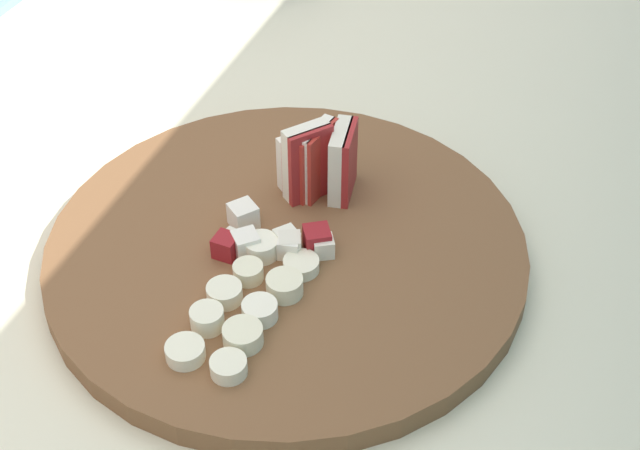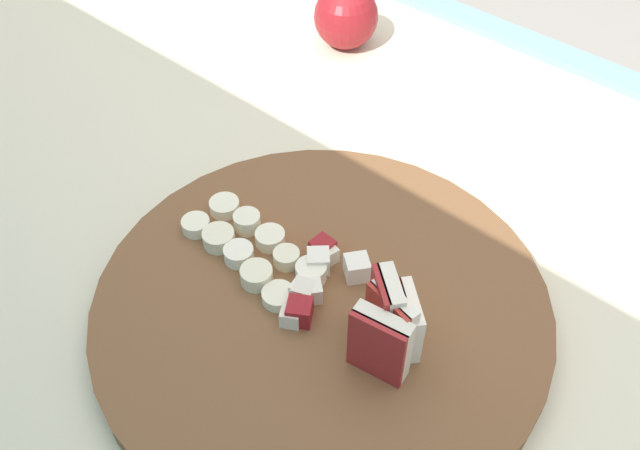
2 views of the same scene
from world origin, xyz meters
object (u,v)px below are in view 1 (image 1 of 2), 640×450
(cutting_board, at_px, (287,250))
(apple_wedge_fan, at_px, (319,162))
(apple_dice_pile, at_px, (271,239))
(banana_slice_rows, at_px, (246,303))

(cutting_board, distance_m, apple_wedge_fan, 0.08)
(apple_dice_pile, relative_size, banana_slice_rows, 0.68)
(apple_wedge_fan, height_order, banana_slice_rows, apple_wedge_fan)
(cutting_board, xyz_separation_m, banana_slice_rows, (0.08, 0.00, 0.02))
(cutting_board, height_order, apple_dice_pile, apple_dice_pile)
(apple_wedge_fan, xyz_separation_m, apple_dice_pile, (0.08, -0.01, -0.02))
(cutting_board, xyz_separation_m, apple_dice_pile, (0.01, -0.01, 0.02))
(cutting_board, xyz_separation_m, apple_wedge_fan, (-0.07, 0.00, 0.04))
(cutting_board, distance_m, apple_dice_pile, 0.02)
(cutting_board, relative_size, banana_slice_rows, 2.69)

